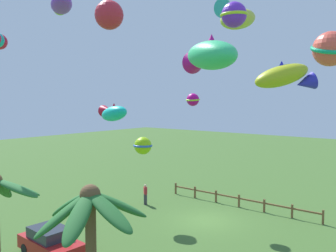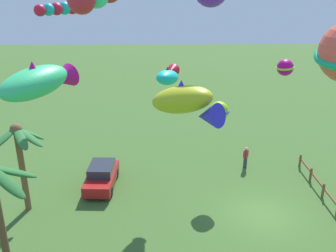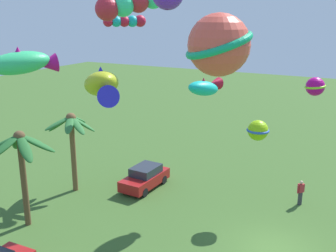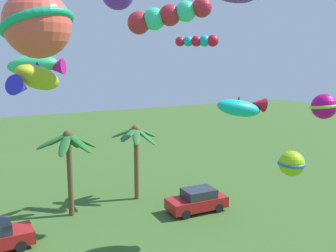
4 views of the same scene
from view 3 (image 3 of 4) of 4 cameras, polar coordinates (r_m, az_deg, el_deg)
name	(u,v)px [view 3 (image 3 of 4)]	position (r m, az deg, el deg)	size (l,w,h in m)	color
ground_plane	(274,249)	(21.98, 14.79, -16.54)	(120.00, 120.00, 0.00)	#3D6028
palm_tree_0	(21,152)	(23.06, -20.16, -3.47)	(3.84, 3.57, 5.53)	brown
palm_tree_1	(72,131)	(26.80, -13.52, -0.65)	(3.36, 3.25, 5.37)	brown
parked_car_1	(145,177)	(27.65, -3.28, -7.26)	(3.97, 1.88, 1.51)	#A51919
spectator_0	(301,192)	(26.57, 18.29, -8.93)	(0.45, 0.41, 1.59)	#38383D
kite_tube_0	(134,3)	(22.16, -4.82, 17.03)	(3.79, 3.28, 1.87)	red
kite_fish_1	(23,63)	(18.15, -19.85, 8.44)	(3.03, 2.52, 1.27)	#32CA74
kite_tube_3	(126,21)	(27.54, -5.93, 14.55)	(2.41, 2.13, 0.78)	red
kite_ball_4	(258,130)	(23.76, 12.63, -0.61)	(1.80, 1.80, 1.19)	#96D212
kite_ball_7	(219,45)	(11.51, 7.23, 11.34)	(2.68, 2.67, 1.76)	#F05241
kite_fish_8	(205,87)	(23.75, 5.28, 5.49)	(2.90, 1.83, 1.25)	#13C3B3
kite_fish_9	(102,85)	(14.48, -9.35, 5.71)	(2.61, 2.66, 1.47)	#AEB91C
kite_ball_10	(315,86)	(20.61, 20.15, 5.29)	(1.23, 1.24, 0.90)	#B70A7B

